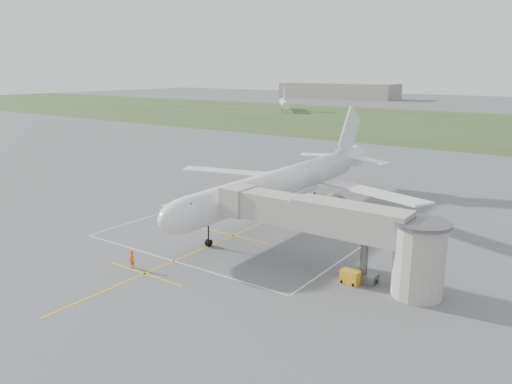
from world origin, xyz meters
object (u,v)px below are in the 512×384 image
Objects in this scene: gpu_unit at (350,277)px; ramp_worker_wing at (223,195)px; baggage_cart at (169,212)px; jet_bridge at (343,229)px; airliner at (282,183)px; ramp_worker_nose at (132,260)px.

ramp_worker_wing is (-27.99, 15.94, 0.33)m from gpu_unit.
baggage_cart is at bearing 117.38° from ramp_worker_wing.
jet_bridge is 13.16× the size of gpu_unit.
airliner is at bearing 142.26° from gpu_unit.
gpu_unit is at bearing -41.59° from airliner.
baggage_cart is at bearing 173.32° from gpu_unit.
airliner is 18.55× the size of baggage_cart.
ramp_worker_wing is at bearing 113.64° from ramp_worker_nose.
baggage_cart is (-28.67, 5.33, 0.21)m from gpu_unit.
ramp_worker_nose reaches higher than gpu_unit.
airliner is 26.29× the size of gpu_unit.
airliner is 23.27m from gpu_unit.
gpu_unit is 0.92× the size of ramp_worker_wing.
ramp_worker_nose is 26.63m from ramp_worker_wing.
ramp_worker_nose reaches higher than baggage_cart.
ramp_worker_nose is at bearing -150.15° from jet_bridge.
jet_bridge reaches higher than gpu_unit.
ramp_worker_nose is at bearing -94.85° from airliner.
ramp_worker_wing is (-10.81, 0.69, -3.43)m from airliner.
ramp_worker_nose is (9.42, -14.55, 0.05)m from baggage_cart.
jet_bridge reaches higher than ramp_worker_nose.
gpu_unit is at bearing -2.66° from baggage_cart.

